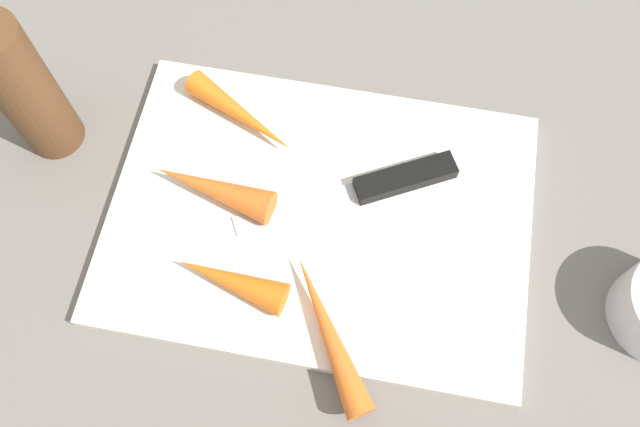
{
  "coord_description": "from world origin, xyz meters",
  "views": [
    {
      "loc": [
        0.04,
        -0.22,
        0.53
      ],
      "look_at": [
        0.0,
        0.0,
        0.01
      ],
      "focal_mm": 36.59,
      "sensor_mm": 36.0,
      "label": 1
    }
  ],
  "objects": [
    {
      "name": "carrot_long",
      "position": [
        -0.09,
        0.08,
        0.02
      ],
      "size": [
        0.11,
        0.07,
        0.02
      ],
      "primitive_type": "cone",
      "rotation": [
        0.0,
        1.57,
        5.8
      ],
      "color": "orange",
      "rests_on": "cutting_board"
    },
    {
      "name": "knife",
      "position": [
        0.06,
        0.04,
        0.02
      ],
      "size": [
        0.19,
        0.11,
        0.01
      ],
      "rotation": [
        0.0,
        0.0,
        3.63
      ],
      "color": "#B7B7BC",
      "rests_on": "cutting_board"
    },
    {
      "name": "cutting_board",
      "position": [
        0.0,
        0.0,
        0.01
      ],
      "size": [
        0.36,
        0.26,
        0.01
      ],
      "primitive_type": "cube",
      "color": "silver",
      "rests_on": "ground_plane"
    },
    {
      "name": "carrot_longest",
      "position": [
        0.03,
        -0.1,
        0.02
      ],
      "size": [
        0.09,
        0.13,
        0.02
      ],
      "primitive_type": "cone",
      "rotation": [
        0.0,
        1.57,
        2.13
      ],
      "color": "orange",
      "rests_on": "cutting_board"
    },
    {
      "name": "carrot_short",
      "position": [
        -0.09,
        -0.0,
        0.03
      ],
      "size": [
        0.11,
        0.05,
        0.03
      ],
      "primitive_type": "cone",
      "rotation": [
        0.0,
        1.57,
        2.96
      ],
      "color": "orange",
      "rests_on": "cutting_board"
    },
    {
      "name": "ground_plane",
      "position": [
        0.0,
        0.0,
        0.0
      ],
      "size": [
        1.4,
        1.4,
        0.0
      ],
      "primitive_type": "plane",
      "color": "slate"
    },
    {
      "name": "carrot_shortest",
      "position": [
        -0.06,
        -0.08,
        0.03
      ],
      "size": [
        0.1,
        0.04,
        0.03
      ],
      "primitive_type": "cone",
      "rotation": [
        0.0,
        1.57,
        2.96
      ],
      "color": "orange",
      "rests_on": "cutting_board"
    },
    {
      "name": "pepper_grinder",
      "position": [
        -0.25,
        0.04,
        0.07
      ],
      "size": [
        0.05,
        0.05,
        0.15
      ],
      "primitive_type": "cylinder",
      "color": "brown",
      "rests_on": "ground_plane"
    }
  ]
}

